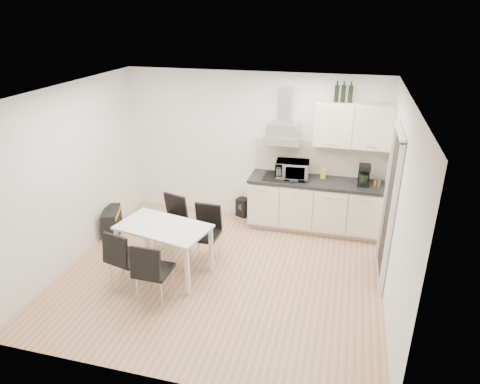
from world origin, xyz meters
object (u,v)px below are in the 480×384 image
object	(u,v)px
kitchenette	(319,184)
guitar_amp	(112,222)
chair_far_right	(204,236)
chair_near_right	(154,271)
dining_table	(164,232)
chair_far_left	(169,224)
chair_near_left	(128,258)
floor_speaker	(243,207)

from	to	relation	value
kitchenette	guitar_amp	world-z (taller)	kitchenette
kitchenette	chair_far_right	size ratio (longest dim) A/B	2.86
kitchenette	chair_near_right	size ratio (longest dim) A/B	2.86
dining_table	chair_far_left	distance (m)	0.67
chair_far_right	guitar_amp	bearing A→B (deg)	-11.31
dining_table	guitar_amp	world-z (taller)	dining_table
kitchenette	dining_table	distance (m)	2.74
chair_far_left	chair_near_right	xyz separation A→B (m)	(0.33, -1.24, 0.00)
chair_near_left	chair_near_right	bearing A→B (deg)	-7.25
chair_near_right	kitchenette	bearing A→B (deg)	55.37
chair_far_right	chair_near_right	world-z (taller)	same
dining_table	chair_far_left	size ratio (longest dim) A/B	1.57
chair_near_left	floor_speaker	world-z (taller)	chair_near_left
chair_near_right	floor_speaker	world-z (taller)	chair_near_right
chair_far_left	chair_near_right	bearing A→B (deg)	120.74
chair_near_left	guitar_amp	xyz separation A→B (m)	(-0.98, 1.26, -0.21)
chair_far_right	guitar_amp	size ratio (longest dim) A/B	1.48
dining_table	floor_speaker	world-z (taller)	dining_table
chair_far_right	guitar_amp	distance (m)	1.84
chair_near_left	chair_far_left	bearing A→B (deg)	96.24
chair_far_right	floor_speaker	world-z (taller)	chair_far_right
chair_far_right	chair_near_right	bearing A→B (deg)	74.11
chair_near_right	floor_speaker	bearing A→B (deg)	81.09
guitar_amp	chair_near_left	bearing A→B (deg)	-71.25
dining_table	guitar_amp	xyz separation A→B (m)	(-1.33, 0.81, -0.43)
chair_far_left	chair_near_right	size ratio (longest dim) A/B	1.00
chair_near_left	guitar_amp	size ratio (longest dim) A/B	1.48
dining_table	chair_near_left	xyz separation A→B (m)	(-0.35, -0.44, -0.22)
chair_far_left	kitchenette	bearing A→B (deg)	-133.71
guitar_amp	floor_speaker	bearing A→B (deg)	12.94
chair_far_left	floor_speaker	world-z (taller)	chair_far_left
kitchenette	chair_far_left	size ratio (longest dim) A/B	2.86
chair_far_left	floor_speaker	size ratio (longest dim) A/B	2.56
chair_far_left	floor_speaker	xyz separation A→B (m)	(0.83, 1.44, -0.27)
chair_near_right	guitar_amp	distance (m)	2.07
chair_far_left	chair_near_left	bearing A→B (deg)	97.78
chair_near_right	floor_speaker	size ratio (longest dim) A/B	2.56
kitchenette	chair_near_left	world-z (taller)	kitchenette
floor_speaker	chair_near_left	bearing A→B (deg)	-87.86
chair_near_right	dining_table	bearing A→B (deg)	103.44
chair_far_left	chair_far_right	xyz separation A→B (m)	(0.65, -0.20, 0.00)
chair_far_right	chair_near_left	size ratio (longest dim) A/B	1.00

